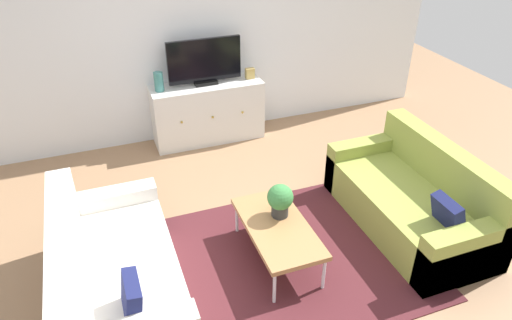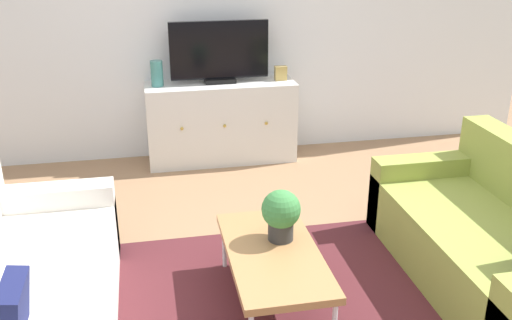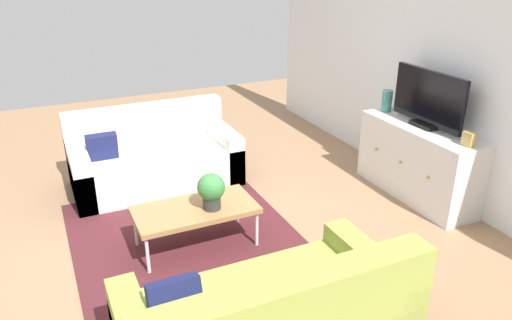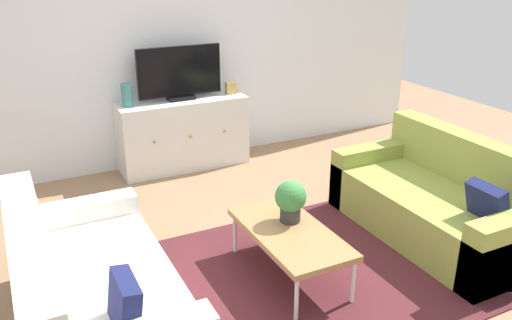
% 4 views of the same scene
% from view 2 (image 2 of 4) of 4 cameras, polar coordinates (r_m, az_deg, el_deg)
% --- Properties ---
extents(ground_plane, '(10.00, 10.00, 0.00)m').
position_cam_2_polar(ground_plane, '(3.63, 1.47, -13.26)').
color(ground_plane, '#997251').
extents(wall_back, '(6.40, 0.12, 2.70)m').
position_cam_2_polar(wall_back, '(5.52, -4.35, 14.28)').
color(wall_back, white).
rests_on(wall_back, ground_plane).
extents(area_rug, '(2.50, 1.90, 0.01)m').
position_cam_2_polar(area_rug, '(3.51, 2.02, -14.57)').
color(area_rug, '#4C1E23').
rests_on(area_rug, ground_plane).
extents(couch_left_side, '(0.88, 1.72, 0.81)m').
position_cam_2_polar(couch_left_side, '(3.41, -22.91, -12.26)').
color(couch_left_side, silver).
rests_on(couch_left_side, ground_plane).
extents(couch_right_side, '(0.88, 1.72, 0.81)m').
position_cam_2_polar(couch_right_side, '(3.93, 22.94, -7.51)').
color(couch_right_side, olive).
rests_on(couch_right_side, ground_plane).
extents(coffee_table, '(0.52, 1.02, 0.38)m').
position_cam_2_polar(coffee_table, '(3.36, 1.71, -9.36)').
color(coffee_table, '#A37547').
rests_on(coffee_table, ground_plane).
extents(potted_plant, '(0.23, 0.23, 0.31)m').
position_cam_2_polar(potted_plant, '(3.38, 2.47, -5.22)').
color(potted_plant, '#2D2D2D').
rests_on(potted_plant, coffee_table).
extents(tv_console, '(1.38, 0.47, 0.75)m').
position_cam_2_polar(tv_console, '(5.48, -3.44, 3.75)').
color(tv_console, silver).
rests_on(tv_console, ground_plane).
extents(flat_screen_tv, '(0.89, 0.16, 0.56)m').
position_cam_2_polar(flat_screen_tv, '(5.33, -3.63, 10.50)').
color(flat_screen_tv, black).
rests_on(flat_screen_tv, tv_console).
extents(glass_vase, '(0.11, 0.11, 0.23)m').
position_cam_2_polar(glass_vase, '(5.30, -9.72, 8.37)').
color(glass_vase, teal).
rests_on(glass_vase, tv_console).
extents(mantel_clock, '(0.11, 0.07, 0.13)m').
position_cam_2_polar(mantel_clock, '(5.45, 2.43, 8.53)').
color(mantel_clock, tan).
rests_on(mantel_clock, tv_console).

